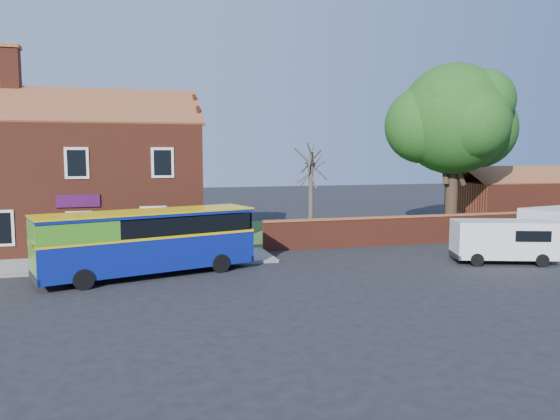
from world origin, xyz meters
name	(u,v)px	position (x,y,z in m)	size (l,w,h in m)	color
ground	(256,285)	(0.00, 0.00, 0.00)	(120.00, 120.00, 0.00)	black
pavement	(77,264)	(-7.00, 5.75, 0.06)	(18.00, 3.50, 0.12)	gray
kerb	(74,272)	(-7.00, 4.00, 0.07)	(18.00, 0.15, 0.14)	slate
grass_strip	(399,228)	(13.00, 13.00, 0.02)	(26.00, 12.00, 0.04)	#426B28
shop_building	(84,183)	(-7.02, 11.50, 3.41)	(12.30, 8.13, 10.50)	maroon
boundary_wall	(450,228)	(13.00, 7.00, 0.81)	(22.00, 0.38, 1.60)	maroon
outbuilding	(513,201)	(22.00, 13.00, 1.61)	(8.20, 5.06, 4.17)	maroon
bus	(141,240)	(-4.23, 2.70, 1.54)	(9.13, 4.64, 2.70)	navy
van_near	(504,239)	(12.01, 1.08, 1.10)	(4.82, 3.11, 1.97)	white
large_tree	(453,123)	(15.17, 10.34, 6.96)	(8.71, 6.89, 10.63)	black
bare_tree	(311,192)	(5.80, 10.51, 2.77)	(2.03, 2.41, 5.40)	#4C4238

